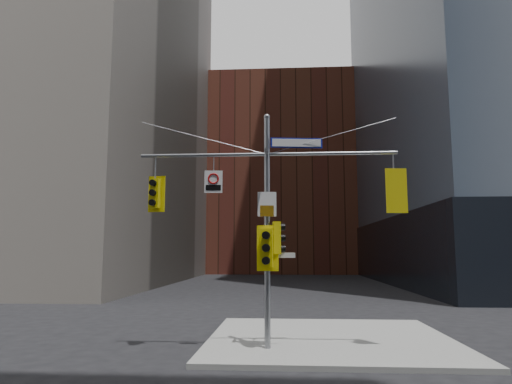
# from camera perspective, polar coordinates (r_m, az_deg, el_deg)

# --- Properties ---
(ground) EXTENTS (160.00, 160.00, 0.00)m
(ground) POSITION_cam_1_polar(r_m,az_deg,el_deg) (12.33, 1.06, -21.48)
(ground) COLOR black
(ground) RESTS_ON ground
(sidewalk_corner) EXTENTS (8.00, 8.00, 0.15)m
(sidewalk_corner) POSITION_cam_1_polar(r_m,az_deg,el_deg) (16.27, 9.16, -17.67)
(sidewalk_corner) COLOR gray
(sidewalk_corner) RESTS_ON ground
(brick_midrise) EXTENTS (26.00, 20.00, 28.00)m
(brick_midrise) POSITION_cam_1_polar(r_m,az_deg,el_deg) (70.81, 3.23, 1.52)
(brick_midrise) COLOR brown
(brick_midrise) RESTS_ON ground
(signal_assembly) EXTENTS (8.00, 0.80, 7.30)m
(signal_assembly) POSITION_cam_1_polar(r_m,az_deg,el_deg) (14.02, 1.40, -1.61)
(signal_assembly) COLOR gray
(signal_assembly) RESTS_ON ground
(traffic_light_west_arm) EXTENTS (0.55, 0.46, 1.15)m
(traffic_light_west_arm) POSITION_cam_1_polar(r_m,az_deg,el_deg) (14.65, -12.54, -0.17)
(traffic_light_west_arm) COLOR #D6C40B
(traffic_light_west_arm) RESTS_ON ground
(traffic_light_east_arm) EXTENTS (0.64, 0.54, 1.35)m
(traffic_light_east_arm) POSITION_cam_1_polar(r_m,az_deg,el_deg) (14.44, 16.92, 0.08)
(traffic_light_east_arm) COLOR #D6C40B
(traffic_light_east_arm) RESTS_ON ground
(traffic_light_pole_side) EXTENTS (0.42, 0.36, 0.98)m
(traffic_light_pole_side) POSITION_cam_1_polar(r_m,az_deg,el_deg) (13.96, 2.74, -5.75)
(traffic_light_pole_side) COLOR #D6C40B
(traffic_light_pole_side) RESTS_ON ground
(traffic_light_pole_front) EXTENTS (0.66, 0.54, 1.37)m
(traffic_light_pole_front) POSITION_cam_1_polar(r_m,az_deg,el_deg) (13.68, 1.37, -7.01)
(traffic_light_pole_front) COLOR #D6C40B
(traffic_light_pole_front) RESTS_ON ground
(street_sign_blade) EXTENTS (1.61, 0.25, 0.32)m
(street_sign_blade) POSITION_cam_1_polar(r_m,az_deg,el_deg) (14.34, 5.09, 6.13)
(street_sign_blade) COLOR navy
(street_sign_blade) RESTS_ON ground
(regulatory_sign_arm) EXTENTS (0.56, 0.10, 0.70)m
(regulatory_sign_arm) POSITION_cam_1_polar(r_m,az_deg,el_deg) (14.27, -5.35, 1.38)
(regulatory_sign_arm) COLOR silver
(regulatory_sign_arm) RESTS_ON ground
(regulatory_sign_pole) EXTENTS (0.57, 0.09, 0.75)m
(regulatory_sign_pole) POSITION_cam_1_polar(r_m,az_deg,el_deg) (13.91, 1.38, -1.61)
(regulatory_sign_pole) COLOR silver
(regulatory_sign_pole) RESTS_ON ground
(street_blade_ew) EXTENTS (0.80, 0.07, 0.16)m
(street_blade_ew) POSITION_cam_1_polar(r_m,az_deg,el_deg) (13.95, 3.29, -7.89)
(street_blade_ew) COLOR silver
(street_blade_ew) RESTS_ON ground
(street_blade_ns) EXTENTS (0.04, 0.67, 0.13)m
(street_blade_ns) POSITION_cam_1_polar(r_m,az_deg,el_deg) (14.41, 1.50, -8.28)
(street_blade_ns) COLOR #145926
(street_blade_ns) RESTS_ON ground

